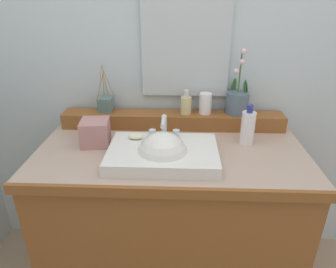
{
  "coord_description": "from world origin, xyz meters",
  "views": [
    {
      "loc": [
        0.04,
        -1.26,
        1.51
      ],
      "look_at": [
        -0.01,
        -0.03,
        0.93
      ],
      "focal_mm": 32.3,
      "sensor_mm": 36.0,
      "label": 1
    }
  ],
  "objects_px": {
    "soap_bar": "(136,136)",
    "tumbler_cup": "(205,103)",
    "lotion_bottle": "(248,127)",
    "potted_plant": "(237,100)",
    "soap_dispenser": "(186,104)",
    "sink_basin": "(163,155)",
    "tissue_box": "(95,132)",
    "reed_diffuser": "(106,104)"
  },
  "relations": [
    {
      "from": "sink_basin",
      "to": "soap_bar",
      "type": "distance_m",
      "value": 0.17
    },
    {
      "from": "reed_diffuser",
      "to": "soap_dispenser",
      "type": "bearing_deg",
      "value": -2.05
    },
    {
      "from": "sink_basin",
      "to": "soap_dispenser",
      "type": "xyz_separation_m",
      "value": [
        0.1,
        0.36,
        0.11
      ]
    },
    {
      "from": "lotion_bottle",
      "to": "potted_plant",
      "type": "bearing_deg",
      "value": 96.93
    },
    {
      "from": "tumbler_cup",
      "to": "tissue_box",
      "type": "relative_size",
      "value": 0.84
    },
    {
      "from": "soap_bar",
      "to": "tumbler_cup",
      "type": "distance_m",
      "value": 0.44
    },
    {
      "from": "sink_basin",
      "to": "potted_plant",
      "type": "bearing_deg",
      "value": 45.7
    },
    {
      "from": "tissue_box",
      "to": "potted_plant",
      "type": "bearing_deg",
      "value": 18.8
    },
    {
      "from": "soap_bar",
      "to": "potted_plant",
      "type": "xyz_separation_m",
      "value": [
        0.5,
        0.28,
        0.09
      ]
    },
    {
      "from": "potted_plant",
      "to": "soap_dispenser",
      "type": "relative_size",
      "value": 2.61
    },
    {
      "from": "reed_diffuser",
      "to": "lotion_bottle",
      "type": "height_order",
      "value": "reed_diffuser"
    },
    {
      "from": "lotion_bottle",
      "to": "tissue_box",
      "type": "bearing_deg",
      "value": -176.74
    },
    {
      "from": "soap_dispenser",
      "to": "tissue_box",
      "type": "relative_size",
      "value": 1.0
    },
    {
      "from": "sink_basin",
      "to": "soap_bar",
      "type": "relative_size",
      "value": 6.79
    },
    {
      "from": "tumbler_cup",
      "to": "lotion_bottle",
      "type": "bearing_deg",
      "value": -44.14
    },
    {
      "from": "tumbler_cup",
      "to": "reed_diffuser",
      "type": "bearing_deg",
      "value": 179.25
    },
    {
      "from": "sink_basin",
      "to": "soap_dispenser",
      "type": "relative_size",
      "value": 3.67
    },
    {
      "from": "soap_bar",
      "to": "potted_plant",
      "type": "bearing_deg",
      "value": 29.48
    },
    {
      "from": "soap_dispenser",
      "to": "reed_diffuser",
      "type": "distance_m",
      "value": 0.43
    },
    {
      "from": "potted_plant",
      "to": "tissue_box",
      "type": "bearing_deg",
      "value": -161.2
    },
    {
      "from": "soap_dispenser",
      "to": "tumbler_cup",
      "type": "distance_m",
      "value": 0.1
    },
    {
      "from": "potted_plant",
      "to": "reed_diffuser",
      "type": "height_order",
      "value": "potted_plant"
    },
    {
      "from": "potted_plant",
      "to": "reed_diffuser",
      "type": "xyz_separation_m",
      "value": [
        -0.7,
        -0.0,
        -0.03
      ]
    },
    {
      "from": "soap_bar",
      "to": "tumbler_cup",
      "type": "relative_size",
      "value": 0.64
    },
    {
      "from": "lotion_bottle",
      "to": "reed_diffuser",
      "type": "bearing_deg",
      "value": 165.12
    },
    {
      "from": "soap_dispenser",
      "to": "lotion_bottle",
      "type": "distance_m",
      "value": 0.35
    },
    {
      "from": "potted_plant",
      "to": "tumbler_cup",
      "type": "height_order",
      "value": "potted_plant"
    },
    {
      "from": "sink_basin",
      "to": "tumbler_cup",
      "type": "bearing_deg",
      "value": 61.03
    },
    {
      "from": "potted_plant",
      "to": "tumbler_cup",
      "type": "bearing_deg",
      "value": -175.96
    },
    {
      "from": "sink_basin",
      "to": "tissue_box",
      "type": "bearing_deg",
      "value": 156.69
    },
    {
      "from": "soap_dispenser",
      "to": "tumbler_cup",
      "type": "relative_size",
      "value": 1.18
    },
    {
      "from": "soap_bar",
      "to": "reed_diffuser",
      "type": "bearing_deg",
      "value": 125.48
    },
    {
      "from": "soap_bar",
      "to": "soap_dispenser",
      "type": "bearing_deg",
      "value": 48.52
    },
    {
      "from": "sink_basin",
      "to": "soap_bar",
      "type": "height_order",
      "value": "sink_basin"
    },
    {
      "from": "soap_bar",
      "to": "potted_plant",
      "type": "distance_m",
      "value": 0.58
    },
    {
      "from": "tumbler_cup",
      "to": "potted_plant",
      "type": "bearing_deg",
      "value": 4.04
    },
    {
      "from": "soap_dispenser",
      "to": "sink_basin",
      "type": "bearing_deg",
      "value": -105.85
    },
    {
      "from": "potted_plant",
      "to": "tissue_box",
      "type": "height_order",
      "value": "potted_plant"
    },
    {
      "from": "soap_bar",
      "to": "soap_dispenser",
      "type": "relative_size",
      "value": 0.54
    },
    {
      "from": "tumbler_cup",
      "to": "reed_diffuser",
      "type": "height_order",
      "value": "reed_diffuser"
    },
    {
      "from": "sink_basin",
      "to": "potted_plant",
      "type": "height_order",
      "value": "potted_plant"
    },
    {
      "from": "sink_basin",
      "to": "soap_dispenser",
      "type": "height_order",
      "value": "soap_dispenser"
    }
  ]
}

